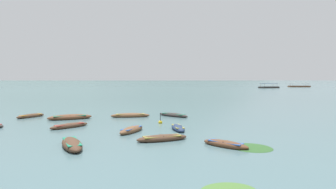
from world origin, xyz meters
The scene contains 18 objects.
ground_plane centered at (0.00, 1500.00, 0.00)m, with size 6000.00×6000.00×0.00m, color slate.
mountain_1 centered at (-781.73, 2254.75, 271.26)m, with size 2375.34×2375.34×542.51m, color #4C5B56.
mountain_2 centered at (-8.90, 1822.25, 267.14)m, with size 1421.00×1421.00×534.29m, color #4C5B56.
rowboat_0 centered at (-0.30, 17.26, 0.18)m, with size 2.14×3.39×0.56m.
rowboat_1 centered at (3.29, 26.65, 0.15)m, with size 3.70×3.40×0.49m.
rowboat_3 centered at (-7.87, 24.45, 0.20)m, with size 4.72×3.09×0.65m.
rowboat_4 centered at (-1.61, 26.13, 0.18)m, with size 4.49×1.71×0.56m.
rowboat_5 centered at (-3.39, 12.31, 0.19)m, with size 2.77×3.96×0.62m.
rowboat_6 centered at (3.50, 18.27, 0.16)m, with size 1.46×3.18×0.50m.
rowboat_7 centered at (-12.80, 25.90, 0.16)m, with size 2.42×3.33×0.50m.
rowboat_9 centered at (2.25, 14.18, 0.16)m, with size 3.81×2.24×0.52m.
rowboat_10 centered at (-6.08, 19.34, 0.16)m, with size 3.02×3.27×0.50m.
rowboat_11 centered at (6.30, 12.46, 0.15)m, with size 2.96×2.71×0.49m.
ferry_0 centered at (74.95, 146.39, 0.45)m, with size 11.26×4.64×2.54m.
ferry_1 centered at (52.03, 129.32, 0.45)m, with size 10.79×7.20×2.54m.
mooring_buoy centered at (1.91, 21.69, 0.10)m, with size 0.39×0.39×1.13m.
weed_patch_0 centered at (-6.31, 20.10, 0.00)m, with size 1.75×1.07×0.14m, color #477033.
weed_patch_4 centered at (7.89, 12.17, 0.00)m, with size 2.38×2.56×0.14m, color #2D5628.
Camera 1 is at (2.66, -4.72, 4.27)m, focal length 29.33 mm.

